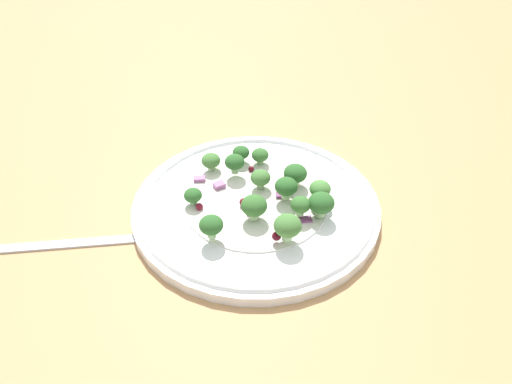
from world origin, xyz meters
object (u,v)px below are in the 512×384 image
at_px(plate, 256,204).
at_px(broccoli_floret_0, 211,161).
at_px(broccoli_floret_2, 321,203).
at_px(broccoli_floret_1, 260,155).
at_px(fork, 99,241).

height_order(plate, broccoli_floret_0, broccoli_floret_0).
xyz_separation_m(plate, broccoli_floret_2, (-0.06, 0.05, 0.02)).
distance_m(broccoli_floret_0, broccoli_floret_2, 0.15).
relative_size(plate, broccoli_floret_2, 9.72).
height_order(plate, broccoli_floret_1, broccoli_floret_1).
xyz_separation_m(broccoli_floret_1, broccoli_floret_2, (-0.03, 0.11, 0.01)).
bearing_deg(broccoli_floret_0, plate, 115.43).
bearing_deg(broccoli_floret_2, broccoli_floret_0, -51.47).
height_order(broccoli_floret_0, fork, broccoli_floret_0).
xyz_separation_m(broccoli_floret_0, broccoli_floret_2, (-0.10, 0.12, 0.01)).
relative_size(broccoli_floret_0, broccoli_floret_2, 0.81).
distance_m(plate, broccoli_floret_1, 0.08).
bearing_deg(broccoli_floret_1, fork, 19.63).
height_order(broccoli_floret_1, broccoli_floret_2, broccoli_floret_2).
xyz_separation_m(plate, fork, (0.18, 0.00, -0.01)).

